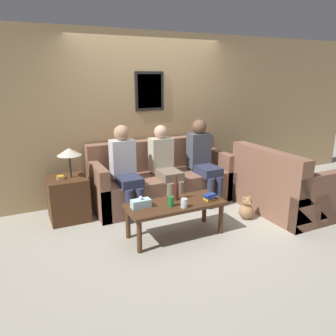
% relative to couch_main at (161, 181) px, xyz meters
% --- Properties ---
extents(ground_plane, '(16.00, 16.00, 0.00)m').
position_rel_couch_main_xyz_m(ground_plane, '(0.00, -0.51, -0.33)').
color(ground_plane, '#ADA899').
extents(wall_back, '(9.00, 0.08, 2.60)m').
position_rel_couch_main_xyz_m(wall_back, '(0.00, 0.46, 0.97)').
color(wall_back, tan).
rests_on(wall_back, ground_plane).
extents(couch_main, '(2.17, 0.86, 0.95)m').
position_rel_couch_main_xyz_m(couch_main, '(0.00, 0.00, 0.00)').
color(couch_main, brown).
rests_on(couch_main, ground_plane).
extents(couch_side, '(0.86, 1.37, 0.95)m').
position_rel_couch_main_xyz_m(couch_side, '(1.41, -1.12, 0.00)').
color(couch_side, brown).
rests_on(couch_side, ground_plane).
extents(coffee_table, '(1.22, 0.51, 0.44)m').
position_rel_couch_main_xyz_m(coffee_table, '(-0.33, -1.14, 0.04)').
color(coffee_table, '#4C2D19').
rests_on(coffee_table, ground_plane).
extents(side_table_with_lamp, '(0.52, 0.52, 1.01)m').
position_rel_couch_main_xyz_m(side_table_with_lamp, '(-1.43, -0.05, 0.01)').
color(side_table_with_lamp, '#4C2D19').
rests_on(side_table_with_lamp, ground_plane).
extents(wine_bottle, '(0.06, 0.06, 0.32)m').
position_rel_couch_main_xyz_m(wine_bottle, '(-0.27, -1.05, 0.23)').
color(wine_bottle, '#562319').
rests_on(wine_bottle, coffee_table).
extents(drinking_glass, '(0.08, 0.08, 0.11)m').
position_rel_couch_main_xyz_m(drinking_glass, '(-0.30, -1.31, 0.16)').
color(drinking_glass, silver).
rests_on(drinking_glass, coffee_table).
extents(book_stack, '(0.17, 0.12, 0.08)m').
position_rel_couch_main_xyz_m(book_stack, '(0.10, -1.24, 0.14)').
color(book_stack, gold).
rests_on(book_stack, coffee_table).
extents(soda_can, '(0.07, 0.07, 0.12)m').
position_rel_couch_main_xyz_m(soda_can, '(-0.42, -1.21, 0.16)').
color(soda_can, '#197A38').
rests_on(soda_can, coffee_table).
extents(tissue_box, '(0.23, 0.12, 0.15)m').
position_rel_couch_main_xyz_m(tissue_box, '(-0.76, -1.09, 0.16)').
color(tissue_box, silver).
rests_on(tissue_box, coffee_table).
extents(person_left, '(0.34, 0.62, 1.27)m').
position_rel_couch_main_xyz_m(person_left, '(-0.64, -0.19, 0.37)').
color(person_left, '#2D334C').
rests_on(person_left, ground_plane).
extents(person_middle, '(0.34, 0.66, 1.23)m').
position_rel_couch_main_xyz_m(person_middle, '(-0.01, -0.17, 0.34)').
color(person_middle, '#756651').
rests_on(person_middle, ground_plane).
extents(person_right, '(0.34, 0.66, 1.28)m').
position_rel_couch_main_xyz_m(person_right, '(0.62, -0.22, 0.37)').
color(person_right, '#2D334C').
rests_on(person_right, ground_plane).
extents(teddy_bear, '(0.21, 0.21, 0.33)m').
position_rel_couch_main_xyz_m(teddy_bear, '(0.80, -1.12, -0.19)').
color(teddy_bear, '#A87A51').
rests_on(teddy_bear, ground_plane).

